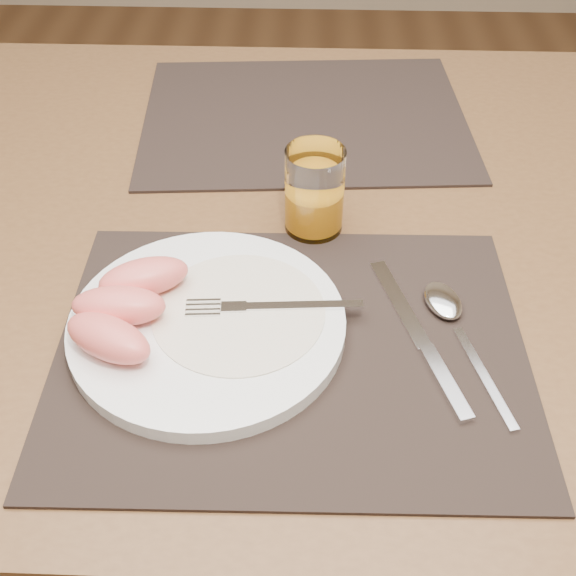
# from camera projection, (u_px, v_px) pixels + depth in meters

# --- Properties ---
(ground) EXTENTS (5.00, 5.00, 0.00)m
(ground) POSITION_uv_depth(u_px,v_px,m) (288.00, 530.00, 1.37)
(ground) COLOR #54351C
(ground) RESTS_ON ground
(table) EXTENTS (1.40, 0.90, 0.75)m
(table) POSITION_uv_depth(u_px,v_px,m) (289.00, 265.00, 0.91)
(table) COLOR brown
(table) RESTS_ON ground
(placemat_near) EXTENTS (0.46, 0.36, 0.00)m
(placemat_near) POSITION_uv_depth(u_px,v_px,m) (291.00, 348.00, 0.69)
(placemat_near) COLOR black
(placemat_near) RESTS_ON table
(placemat_far) EXTENTS (0.47, 0.38, 0.00)m
(placemat_far) POSITION_uv_depth(u_px,v_px,m) (305.00, 117.00, 1.02)
(placemat_far) COLOR black
(placemat_far) RESTS_ON table
(plate) EXTENTS (0.27, 0.27, 0.02)m
(plate) POSITION_uv_depth(u_px,v_px,m) (208.00, 324.00, 0.70)
(plate) COLOR white
(plate) RESTS_ON placemat_near
(plate_dressing) EXTENTS (0.17, 0.17, 0.00)m
(plate_dressing) POSITION_uv_depth(u_px,v_px,m) (239.00, 311.00, 0.70)
(plate_dressing) COLOR white
(plate_dressing) RESTS_ON plate
(fork) EXTENTS (0.18, 0.03, 0.00)m
(fork) POSITION_uv_depth(u_px,v_px,m) (258.00, 307.00, 0.71)
(fork) COLOR silver
(fork) RESTS_ON plate
(knife) EXTENTS (0.08, 0.21, 0.01)m
(knife) POSITION_uv_depth(u_px,v_px,m) (425.00, 347.00, 0.69)
(knife) COLOR silver
(knife) RESTS_ON placemat_near
(spoon) EXTENTS (0.07, 0.19, 0.01)m
(spoon) POSITION_uv_depth(u_px,v_px,m) (449.00, 311.00, 0.72)
(spoon) COLOR silver
(spoon) RESTS_ON placemat_near
(juice_glass) EXTENTS (0.07, 0.07, 0.10)m
(juice_glass) POSITION_uv_depth(u_px,v_px,m) (314.00, 195.00, 0.80)
(juice_glass) COLOR white
(juice_glass) RESTS_ON placemat_near
(grapefruit_wedges) EXTENTS (0.12, 0.16, 0.04)m
(grapefruit_wedges) POSITION_uv_depth(u_px,v_px,m) (124.00, 306.00, 0.69)
(grapefruit_wedges) COLOR #E76B5E
(grapefruit_wedges) RESTS_ON plate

